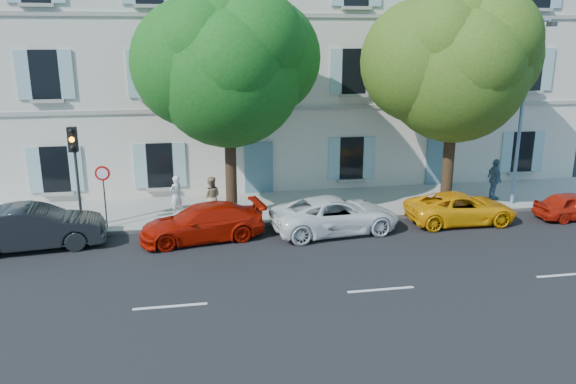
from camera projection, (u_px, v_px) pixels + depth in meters
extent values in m
plane|color=black|center=(344.00, 242.00, 20.08)|extent=(90.00, 90.00, 0.00)
cube|color=#A09E96|center=(316.00, 205.00, 24.28)|extent=(36.00, 4.50, 0.15)
cube|color=#9E998E|center=(328.00, 220.00, 22.22)|extent=(36.00, 0.16, 0.16)
cube|color=beige|center=(292.00, 60.00, 28.16)|extent=(28.00, 7.00, 12.00)
imported|color=black|center=(35.00, 227.00, 19.30)|extent=(4.79, 2.14, 1.53)
imported|color=#B11305|center=(202.00, 223.00, 20.15)|extent=(4.71, 2.53, 1.30)
imported|color=white|center=(335.00, 215.00, 20.96)|extent=(5.04, 2.78, 1.34)
imported|color=#FFA80A|center=(461.00, 208.00, 22.04)|extent=(4.33, 2.03, 1.20)
imported|color=#B81B0B|center=(574.00, 206.00, 22.55)|extent=(3.25, 1.43, 1.09)
cylinder|color=#3A2819|center=(231.00, 173.00, 22.04)|extent=(0.45, 0.45, 3.54)
ellipsoid|color=#1D6B1B|center=(228.00, 72.00, 21.00)|extent=(5.67, 5.67, 6.24)
cylinder|color=#3A2819|center=(448.00, 167.00, 23.18)|extent=(0.47, 0.47, 3.53)
ellipsoid|color=#4D741D|center=(455.00, 70.00, 22.14)|extent=(5.74, 5.74, 6.31)
cylinder|color=#383A3D|center=(78.00, 187.00, 20.67)|extent=(0.11, 0.11, 3.19)
cube|color=black|center=(73.00, 140.00, 20.04)|extent=(0.34, 0.29, 0.90)
sphere|color=orange|center=(72.00, 140.00, 19.92)|extent=(0.19, 0.19, 0.19)
cylinder|color=#383A3D|center=(105.00, 202.00, 20.91)|extent=(0.05, 0.05, 2.01)
cylinder|color=red|center=(102.00, 173.00, 20.60)|extent=(0.55, 0.05, 0.55)
cylinder|color=#7293BF|center=(521.00, 116.00, 23.22)|extent=(0.15, 0.15, 7.55)
cylinder|color=#7293BF|center=(542.00, 21.00, 21.59)|extent=(0.29, 1.32, 0.09)
cube|color=#383A3D|center=(552.00, 24.00, 21.00)|extent=(0.30, 0.45, 0.17)
imported|color=white|center=(176.00, 196.00, 22.43)|extent=(0.71, 0.68, 1.64)
imported|color=tan|center=(211.00, 197.00, 22.19)|extent=(0.86, 0.70, 1.66)
imported|color=slate|center=(495.00, 179.00, 24.69)|extent=(0.45, 1.06, 1.80)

